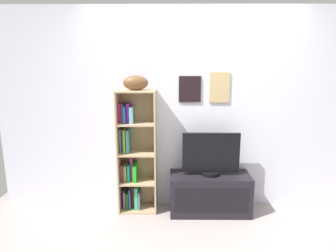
% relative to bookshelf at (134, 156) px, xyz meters
% --- Properties ---
extents(back_wall, '(4.80, 0.08, 2.45)m').
position_rel_bookshelf_xyz_m(back_wall, '(0.73, 0.15, 0.54)').
color(back_wall, silver).
rests_on(back_wall, ground).
extents(bookshelf, '(0.46, 0.30, 1.49)m').
position_rel_bookshelf_xyz_m(bookshelf, '(0.00, 0.00, 0.00)').
color(bookshelf, tan).
rests_on(bookshelf, ground).
extents(football, '(0.29, 0.18, 0.17)m').
position_rel_bookshelf_xyz_m(football, '(0.05, -0.03, 0.89)').
color(football, brown).
rests_on(football, bookshelf).
extents(tv_stand, '(0.96, 0.41, 0.48)m').
position_rel_bookshelf_xyz_m(tv_stand, '(0.93, -0.09, -0.44)').
color(tv_stand, black).
rests_on(tv_stand, ground).
extents(television, '(0.68, 0.22, 0.52)m').
position_rel_bookshelf_xyz_m(television, '(0.93, -0.09, 0.05)').
color(television, black).
rests_on(television, tv_stand).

